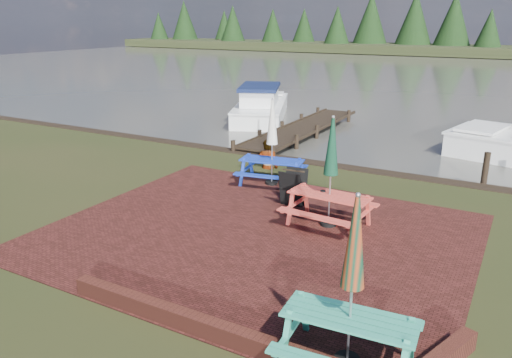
{
  "coord_description": "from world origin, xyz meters",
  "views": [
    {
      "loc": [
        4.89,
        -7.86,
        4.56
      ],
      "look_at": [
        -0.48,
        1.81,
        1.0
      ],
      "focal_mm": 35.0,
      "sensor_mm": 36.0,
      "label": 1
    }
  ],
  "objects_px": {
    "picnic_table_blue": "(272,156)",
    "chalkboard": "(293,187)",
    "person": "(268,140)",
    "picnic_table_red": "(330,189)",
    "picnic_table_teal": "(350,309)",
    "boat_jetty": "(261,108)",
    "jetty": "(302,129)"
  },
  "relations": [
    {
      "from": "picnic_table_blue",
      "to": "chalkboard",
      "type": "height_order",
      "value": "picnic_table_blue"
    },
    {
      "from": "person",
      "to": "picnic_table_red",
      "type": "bearing_deg",
      "value": 119.39
    },
    {
      "from": "picnic_table_teal",
      "to": "boat_jetty",
      "type": "bearing_deg",
      "value": 118.09
    },
    {
      "from": "picnic_table_teal",
      "to": "person",
      "type": "distance_m",
      "value": 9.55
    },
    {
      "from": "picnic_table_blue",
      "to": "jetty",
      "type": "distance_m",
      "value": 7.34
    },
    {
      "from": "picnic_table_teal",
      "to": "picnic_table_red",
      "type": "xyz_separation_m",
      "value": [
        -1.99,
        4.44,
        0.02
      ]
    },
    {
      "from": "picnic_table_red",
      "to": "chalkboard",
      "type": "relative_size",
      "value": 2.69
    },
    {
      "from": "picnic_table_red",
      "to": "boat_jetty",
      "type": "bearing_deg",
      "value": 129.0
    },
    {
      "from": "picnic_table_teal",
      "to": "person",
      "type": "relative_size",
      "value": 1.34
    },
    {
      "from": "jetty",
      "to": "boat_jetty",
      "type": "distance_m",
      "value": 4.11
    },
    {
      "from": "picnic_table_red",
      "to": "person",
      "type": "distance_m",
      "value": 4.84
    },
    {
      "from": "picnic_table_teal",
      "to": "picnic_table_red",
      "type": "relative_size",
      "value": 0.98
    },
    {
      "from": "picnic_table_blue",
      "to": "person",
      "type": "height_order",
      "value": "picnic_table_blue"
    },
    {
      "from": "chalkboard",
      "to": "picnic_table_teal",
      "type": "bearing_deg",
      "value": -62.98
    },
    {
      "from": "chalkboard",
      "to": "boat_jetty",
      "type": "relative_size",
      "value": 0.14
    },
    {
      "from": "picnic_table_blue",
      "to": "chalkboard",
      "type": "relative_size",
      "value": 2.6
    },
    {
      "from": "picnic_table_teal",
      "to": "picnic_table_blue",
      "type": "height_order",
      "value": "picnic_table_teal"
    },
    {
      "from": "picnic_table_red",
      "to": "jetty",
      "type": "xyz_separation_m",
      "value": [
        -4.69,
        9.02,
        -0.78
      ]
    },
    {
      "from": "picnic_table_teal",
      "to": "jetty",
      "type": "bearing_deg",
      "value": 112.37
    },
    {
      "from": "picnic_table_red",
      "to": "person",
      "type": "xyz_separation_m",
      "value": [
        -3.4,
        3.45,
        0.04
      ]
    },
    {
      "from": "picnic_table_red",
      "to": "jetty",
      "type": "relative_size",
      "value": 0.28
    },
    {
      "from": "picnic_table_blue",
      "to": "chalkboard",
      "type": "bearing_deg",
      "value": -54.6
    },
    {
      "from": "picnic_table_red",
      "to": "boat_jetty",
      "type": "distance_m",
      "value": 13.98
    },
    {
      "from": "person",
      "to": "picnic_table_teal",
      "type": "bearing_deg",
      "value": 109.18
    },
    {
      "from": "picnic_table_teal",
      "to": "person",
      "type": "height_order",
      "value": "picnic_table_teal"
    },
    {
      "from": "picnic_table_blue",
      "to": "person",
      "type": "relative_size",
      "value": 1.32
    },
    {
      "from": "picnic_table_teal",
      "to": "jetty",
      "type": "xyz_separation_m",
      "value": [
        -6.68,
        13.46,
        -0.76
      ]
    },
    {
      "from": "picnic_table_red",
      "to": "jetty",
      "type": "bearing_deg",
      "value": 121.59
    },
    {
      "from": "boat_jetty",
      "to": "picnic_table_red",
      "type": "bearing_deg",
      "value": -77.61
    },
    {
      "from": "picnic_table_teal",
      "to": "chalkboard",
      "type": "bearing_deg",
      "value": 117.94
    },
    {
      "from": "picnic_table_blue",
      "to": "chalkboard",
      "type": "xyz_separation_m",
      "value": [
        1.26,
        -1.25,
        -0.37
      ]
    },
    {
      "from": "picnic_table_red",
      "to": "chalkboard",
      "type": "xyz_separation_m",
      "value": [
        -1.27,
        0.79,
        -0.4
      ]
    }
  ]
}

